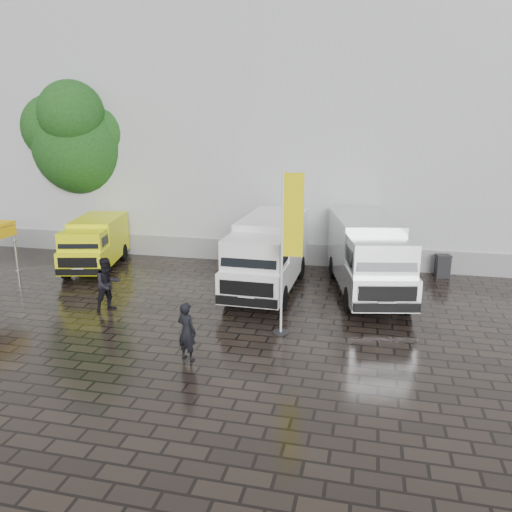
{
  "coord_description": "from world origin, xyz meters",
  "views": [
    {
      "loc": [
        3.35,
        -14.47,
        6.35
      ],
      "look_at": [
        -0.57,
        2.2,
        1.83
      ],
      "focal_mm": 35.0,
      "sensor_mm": 36.0,
      "label": 1
    }
  ],
  "objects": [
    {
      "name": "van_yellow",
      "position": [
        -8.7,
        5.14,
        1.12
      ],
      "size": [
        2.96,
        5.15,
        2.24
      ],
      "primitive_type": null,
      "rotation": [
        0.0,
        0.0,
        0.24
      ],
      "color": "#F6FF0D",
      "rests_on": "ground"
    },
    {
      "name": "van_silver",
      "position": [
        3.29,
        4.43,
        1.43
      ],
      "size": [
        3.55,
        6.92,
        2.86
      ],
      "primitive_type": null,
      "rotation": [
        0.0,
        0.0,
        0.21
      ],
      "color": "silver",
      "rests_on": "ground"
    },
    {
      "name": "person_front",
      "position": [
        -1.42,
        -2.51,
        0.84
      ],
      "size": [
        0.72,
        0.6,
        1.69
      ],
      "primitive_type": "imported",
      "rotation": [
        0.0,
        0.0,
        2.77
      ],
      "color": "black",
      "rests_on": "ground"
    },
    {
      "name": "flagpole",
      "position": [
        0.96,
        -0.1,
        2.93
      ],
      "size": [
        0.88,
        0.5,
        5.22
      ],
      "color": "black",
      "rests_on": "ground"
    },
    {
      "name": "person_tent",
      "position": [
        -5.51,
        0.5,
        0.95
      ],
      "size": [
        1.13,
        1.17,
        1.9
      ],
      "primitive_type": "imported",
      "rotation": [
        0.0,
        0.0,
        0.93
      ],
      "color": "black",
      "rests_on": "ground"
    },
    {
      "name": "van_white",
      "position": [
        -0.5,
        3.96,
        1.41
      ],
      "size": [
        2.26,
        6.53,
        2.82
      ],
      "primitive_type": null,
      "rotation": [
        0.0,
        0.0,
        -0.01
      ],
      "color": "white",
      "rests_on": "ground"
    },
    {
      "name": "hall_plinth",
      "position": [
        2.0,
        7.95,
        0.5
      ],
      "size": [
        44.0,
        0.15,
        1.0
      ],
      "primitive_type": "cube",
      "color": "gray",
      "rests_on": "ground"
    },
    {
      "name": "tree",
      "position": [
        -11.22,
        8.8,
        5.61
      ],
      "size": [
        4.87,
        4.87,
        8.73
      ],
      "color": "black",
      "rests_on": "ground"
    },
    {
      "name": "exhibition_hall",
      "position": [
        2.0,
        16.0,
        6.0
      ],
      "size": [
        44.0,
        16.0,
        12.0
      ],
      "primitive_type": "cube",
      "color": "silver",
      "rests_on": "ground"
    },
    {
      "name": "wheelie_bin",
      "position": [
        6.44,
        7.36,
        0.49
      ],
      "size": [
        0.67,
        0.67,
        0.99
      ],
      "primitive_type": "cube",
      "rotation": [
        0.0,
        0.0,
        0.13
      ],
      "color": "black",
      "rests_on": "ground"
    },
    {
      "name": "ground",
      "position": [
        0.0,
        0.0,
        0.0
      ],
      "size": [
        120.0,
        120.0,
        0.0
      ],
      "primitive_type": "plane",
      "color": "black",
      "rests_on": "ground"
    }
  ]
}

